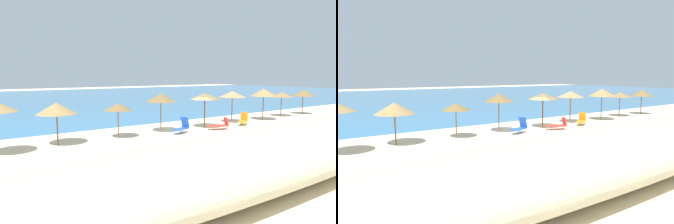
# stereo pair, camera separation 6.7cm
# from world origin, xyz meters

# --- Properties ---
(ground_plane) EXTENTS (160.00, 160.00, 0.00)m
(ground_plane) POSITION_xyz_m (0.00, 0.00, 0.00)
(ground_plane) COLOR beige
(sea_water) EXTENTS (160.00, 64.22, 0.01)m
(sea_water) POSITION_xyz_m (0.00, 37.48, 0.00)
(sea_water) COLOR teal
(sea_water) RESTS_ON ground_plane
(dune_ridge) EXTENTS (38.53, 6.24, 2.00)m
(dune_ridge) POSITION_xyz_m (-1.78, -9.10, 1.00)
(dune_ridge) COLOR beige
(dune_ridge) RESTS_ON ground_plane
(beach_umbrella_2) EXTENTS (2.38, 2.38, 2.58)m
(beach_umbrella_2) POSITION_xyz_m (-9.60, 1.79, 2.23)
(beach_umbrella_2) COLOR brown
(beach_umbrella_2) RESTS_ON ground_plane
(beach_umbrella_3) EXTENTS (1.92, 1.92, 2.36)m
(beach_umbrella_3) POSITION_xyz_m (-5.71, 1.54, 2.11)
(beach_umbrella_3) COLOR brown
(beach_umbrella_3) RESTS_ON ground_plane
(beach_umbrella_4) EXTENTS (2.24, 2.24, 2.86)m
(beach_umbrella_4) POSITION_xyz_m (-2.22, 1.68, 2.55)
(beach_umbrella_4) COLOR brown
(beach_umbrella_4) RESTS_ON ground_plane
(beach_umbrella_5) EXTENTS (2.46, 2.46, 2.77)m
(beach_umbrella_5) POSITION_xyz_m (1.62, 1.21, 2.53)
(beach_umbrella_5) COLOR brown
(beach_umbrella_5) RESTS_ON ground_plane
(beach_umbrella_6) EXTENTS (2.36, 2.36, 2.80)m
(beach_umbrella_6) POSITION_xyz_m (5.32, 1.79, 2.52)
(beach_umbrella_6) COLOR brown
(beach_umbrella_6) RESTS_ON ground_plane
(beach_umbrella_7) EXTENTS (2.49, 2.49, 2.94)m
(beach_umbrella_7) POSITION_xyz_m (8.85, 1.25, 2.59)
(beach_umbrella_7) COLOR brown
(beach_umbrella_7) RESTS_ON ground_plane
(beach_umbrella_8) EXTENTS (2.26, 2.26, 2.46)m
(beach_umbrella_8) POSITION_xyz_m (12.52, 1.89, 2.20)
(beach_umbrella_8) COLOR brown
(beach_umbrella_8) RESTS_ON ground_plane
(beach_umbrella_9) EXTENTS (2.31, 2.31, 2.63)m
(beach_umbrella_9) POSITION_xyz_m (15.91, 1.64, 2.28)
(beach_umbrella_9) COLOR brown
(beach_umbrella_9) RESTS_ON ground_plane
(lounge_chair_0) EXTENTS (1.57, 1.05, 1.17)m
(lounge_chair_0) POSITION_xyz_m (-1.16, 0.53, 0.47)
(lounge_chair_0) COLOR blue
(lounge_chair_0) RESTS_ON ground_plane
(lounge_chair_1) EXTENTS (1.73, 1.21, 0.94)m
(lounge_chair_1) POSITION_xyz_m (2.09, -0.01, 0.39)
(lounge_chair_1) COLOR red
(lounge_chair_1) RESTS_ON ground_plane
(lounge_chair_2) EXTENTS (1.57, 1.27, 1.05)m
(lounge_chair_2) POSITION_xyz_m (5.28, 0.47, 0.43)
(lounge_chair_2) COLOR orange
(lounge_chair_2) RESTS_ON ground_plane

